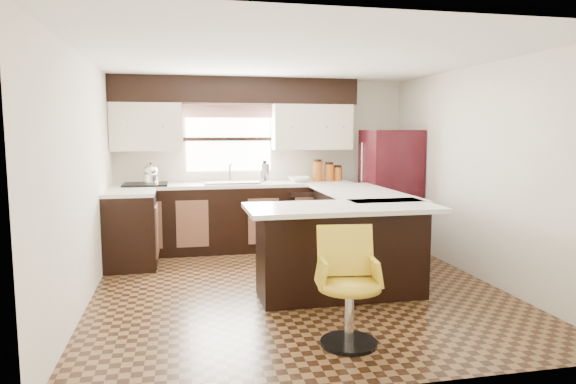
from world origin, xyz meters
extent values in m
plane|color=#49301A|center=(0.00, 0.00, 0.00)|extent=(4.40, 4.40, 0.00)
plane|color=silver|center=(0.00, 0.00, 2.40)|extent=(4.40, 4.40, 0.00)
plane|color=beige|center=(0.00, 2.20, 1.20)|extent=(4.40, 0.00, 4.40)
plane|color=beige|center=(0.00, -2.20, 1.20)|extent=(4.40, 0.00, 4.40)
plane|color=beige|center=(-2.10, 0.00, 1.20)|extent=(0.00, 4.40, 4.40)
plane|color=beige|center=(2.10, 0.00, 1.20)|extent=(0.00, 4.40, 4.40)
cube|color=black|center=(-0.45, 1.90, 0.45)|extent=(3.30, 0.60, 0.90)
cube|color=black|center=(-1.80, 1.25, 0.45)|extent=(0.60, 0.70, 0.90)
cube|color=silver|center=(-0.45, 1.90, 0.92)|extent=(3.30, 0.60, 0.04)
cube|color=silver|center=(-1.80, 1.25, 0.92)|extent=(0.60, 0.70, 0.04)
cube|color=black|center=(-0.40, 2.03, 2.22)|extent=(3.40, 0.35, 0.36)
cube|color=beige|center=(-1.62, 2.03, 1.72)|extent=(0.94, 0.35, 0.64)
cube|color=beige|center=(0.68, 2.03, 1.72)|extent=(1.14, 0.35, 0.64)
cube|color=white|center=(-0.50, 2.18, 1.55)|extent=(1.20, 0.02, 0.90)
cube|color=#D19B93|center=(-0.50, 2.14, 1.94)|extent=(1.30, 0.06, 0.18)
cube|color=#B2B2B7|center=(-0.50, 1.88, 0.96)|extent=(0.75, 0.45, 0.03)
cube|color=black|center=(0.55, 1.61, 0.43)|extent=(0.58, 0.03, 0.78)
cube|color=black|center=(-1.65, 1.88, 0.96)|extent=(0.58, 0.50, 0.02)
cube|color=black|center=(0.90, 0.62, 0.45)|extent=(0.60, 1.95, 0.90)
cube|color=black|center=(0.38, -0.35, 0.45)|extent=(1.65, 0.60, 0.90)
cube|color=silver|center=(0.95, 0.62, 0.92)|extent=(0.84, 1.95, 0.04)
cube|color=silver|center=(0.35, -0.44, 0.92)|extent=(1.89, 0.84, 0.04)
cube|color=black|center=(1.72, 1.59, 0.84)|extent=(0.72, 0.69, 1.68)
cylinder|color=silver|center=(-0.03, 1.90, 1.08)|extent=(0.13, 0.13, 0.28)
imported|color=white|center=(0.46, 1.90, 0.98)|extent=(0.32, 0.32, 0.07)
cylinder|color=#924915|center=(0.74, 1.92, 1.09)|extent=(0.14, 0.14, 0.28)
cylinder|color=#924915|center=(0.92, 1.92, 1.07)|extent=(0.14, 0.14, 0.24)
cylinder|color=#924915|center=(1.05, 1.92, 1.04)|extent=(0.12, 0.12, 0.20)
camera|label=1|loc=(-1.20, -5.18, 1.68)|focal=32.00mm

